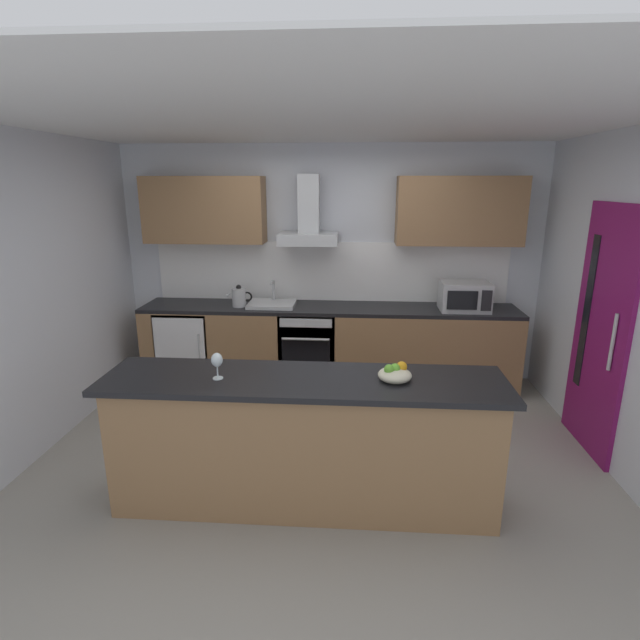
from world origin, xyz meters
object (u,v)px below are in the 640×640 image
object	(u,v)px
oven	(309,346)
fruit_bowl	(395,374)
sink	(272,303)
wine_glass	(217,361)
range_hood	(309,222)
refrigerator	(189,346)
microwave	(465,296)
kettle	(239,297)

from	to	relation	value
oven	fruit_bowl	xyz separation A→B (m)	(0.77, -2.13, 0.54)
sink	wine_glass	xyz separation A→B (m)	(0.01, -2.19, 0.15)
range_hood	oven	bearing A→B (deg)	-90.00
oven	range_hood	world-z (taller)	range_hood
refrigerator	wine_glass	distance (m)	2.47
microwave	range_hood	distance (m)	1.81
oven	sink	xyz separation A→B (m)	(-0.40, 0.01, 0.47)
refrigerator	fruit_bowl	distance (m)	3.05
refrigerator	fruit_bowl	size ratio (longest dim) A/B	3.86
refrigerator	microwave	bearing A→B (deg)	-0.48
sink	range_hood	size ratio (longest dim) A/B	0.69
sink	kettle	xyz separation A→B (m)	(-0.35, -0.04, 0.08)
range_hood	kettle	bearing A→B (deg)	-167.64
microwave	fruit_bowl	bearing A→B (deg)	-112.59
wine_glass	range_hood	bearing A→B (deg)	80.42
kettle	range_hood	world-z (taller)	range_hood
fruit_bowl	refrigerator	bearing A→B (deg)	134.99
microwave	fruit_bowl	distance (m)	2.27
refrigerator	sink	world-z (taller)	sink
refrigerator	wine_glass	world-z (taller)	wine_glass
wine_glass	refrigerator	bearing A→B (deg)	113.80
sink	fruit_bowl	size ratio (longest dim) A/B	2.27
oven	sink	bearing A→B (deg)	178.41
range_hood	fruit_bowl	xyz separation A→B (m)	(0.77, -2.25, -0.79)
wine_glass	kettle	bearing A→B (deg)	99.36
oven	kettle	distance (m)	0.92
microwave	kettle	world-z (taller)	microwave
oven	sink	distance (m)	0.61
oven	fruit_bowl	world-z (taller)	fruit_bowl
sink	wine_glass	bearing A→B (deg)	-89.85
sink	kettle	size ratio (longest dim) A/B	1.73
refrigerator	microwave	world-z (taller)	microwave
oven	range_hood	size ratio (longest dim) A/B	1.11
sink	kettle	world-z (taller)	sink
refrigerator	fruit_bowl	xyz separation A→B (m)	(2.12, -2.12, 0.57)
kettle	fruit_bowl	world-z (taller)	kettle
range_hood	fruit_bowl	distance (m)	2.51
kettle	range_hood	bearing A→B (deg)	12.36
microwave	kettle	size ratio (longest dim) A/B	1.73
refrigerator	range_hood	xyz separation A→B (m)	(1.35, 0.13, 1.36)
refrigerator	microwave	size ratio (longest dim) A/B	1.70
sink	oven	bearing A→B (deg)	-1.59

